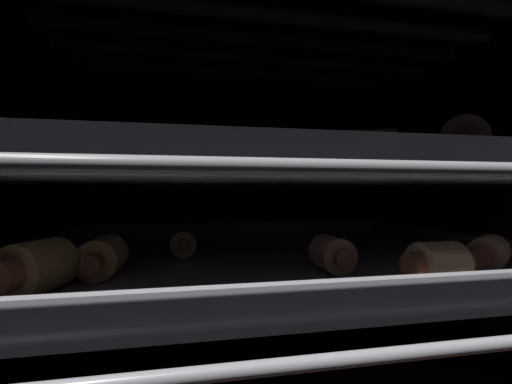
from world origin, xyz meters
TOP-DOWN VIEW (x-y plane):
  - oven_wall_back at (0.00, 23.53)cm, footprint 56.60×1.20cm
  - oven_wall_right at (27.70, 0.00)cm, footprint 1.20×45.85cm
  - oven_ceiling at (0.00, 0.00)cm, footprint 56.60×48.25cm
  - heating_element at (0.00, -0.00)cm, footprint 43.36×21.62cm
  - oven_rack_lower at (0.00, -0.00)cm, footprint 51.71×44.93cm
  - baking_tray_lower at (0.00, 0.00)cm, footprint 45.72×36.15cm
  - pig_in_blanket_lower_0 at (-14.05, -7.31)cm, footprint 3.08×6.36cm
  - pig_in_blanket_lower_1 at (15.95, -11.10)cm, footprint 4.98×4.36cm
  - pig_in_blanket_lower_2 at (8.41, -14.58)cm, footprint 4.84×3.22cm
  - pig_in_blanket_lower_3 at (-8.23, 0.11)cm, footprint 2.53×4.62cm
  - pig_in_blanket_lower_4 at (-17.07, -10.97)cm, footprint 4.33×6.19cm
  - pig_in_blanket_lower_5 at (3.33, -9.13)cm, footprint 2.78×4.67cm
  - oven_rack_upper at (0.00, 0.00)cm, footprint 51.72×44.93cm
  - baking_tray_upper at (0.00, 0.00)cm, footprint 45.72×36.15cm
  - pig_in_blanket_upper_0 at (5.58, 0.41)cm, footprint 5.38×4.88cm
  - pig_in_blanket_upper_1 at (-5.06, 13.88)cm, footprint 5.00×4.17cm
  - pig_in_blanket_upper_2 at (-19.15, -7.10)cm, footprint 5.09×4.07cm
  - pig_in_blanket_upper_3 at (14.60, -1.35)cm, footprint 4.08×6.20cm
  - pig_in_blanket_upper_4 at (8.47, -3.51)cm, footprint 4.03×5.77cm
  - pig_in_blanket_upper_5 at (6.62, -9.11)cm, footprint 5.62×4.25cm
  - pig_in_blanket_upper_6 at (0.38, 2.41)cm, footprint 4.10×5.95cm
  - pig_in_blanket_upper_7 at (10.87, -14.05)cm, footprint 4.78×5.40cm
  - pig_in_blanket_upper_8 at (5.91, 12.63)cm, footprint 3.40×5.97cm
  - pig_in_blanket_upper_9 at (-19.06, 11.35)cm, footprint 4.59×5.15cm

SIDE VIEW (x-z plane):
  - oven_rack_lower at x=0.00cm, z-range 12.57..13.28cm
  - baking_tray_lower at x=0.00cm, z-range 12.63..15.12cm
  - pig_in_blanket_lower_3 at x=-8.23cm, z-range 14.16..16.65cm
  - pig_in_blanket_lower_1 at x=15.95cm, z-range 14.16..16.91cm
  - pig_in_blanket_lower_5 at x=3.33cm, z-range 14.16..16.91cm
  - pig_in_blanket_lower_0 at x=-14.05cm, z-range 14.16..17.09cm
  - pig_in_blanket_lower_2 at x=8.41cm, z-range 14.16..17.13cm
  - pig_in_blanket_lower_4 at x=-17.07cm, z-range 14.16..17.44cm
  - oven_wall_back at x=0.00cm, z-range 0.00..38.51cm
  - oven_wall_right at x=27.70cm, z-range 0.00..38.51cm
  - oven_rack_upper at x=0.00cm, z-range 21.22..21.94cm
  - baking_tray_upper at x=0.00cm, z-range 21.50..23.22cm
  - pig_in_blanket_upper_1 at x=-5.06cm, z-range 22.56..24.98cm
  - pig_in_blanket_upper_0 at x=5.58cm, z-range 22.56..25.23cm
  - pig_in_blanket_upper_2 at x=-19.15cm, z-range 22.56..25.28cm
  - pig_in_blanket_upper_6 at x=0.38cm, z-range 22.56..25.31cm
  - pig_in_blanket_upper_9 at x=-19.06cm, z-range 22.56..25.32cm
  - pig_in_blanket_upper_4 at x=8.47cm, z-range 22.56..25.47cm
  - pig_in_blanket_upper_5 at x=6.62cm, z-range 22.56..25.48cm
  - pig_in_blanket_upper_7 at x=10.87cm, z-range 22.56..25.49cm
  - pig_in_blanket_upper_8 at x=5.91cm, z-range 22.56..25.51cm
  - pig_in_blanket_upper_3 at x=14.60cm, z-range 22.56..25.96cm
  - heating_element at x=0.00cm, z-range 35.27..36.72cm
  - oven_ceiling at x=0.00cm, z-range 38.51..39.71cm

